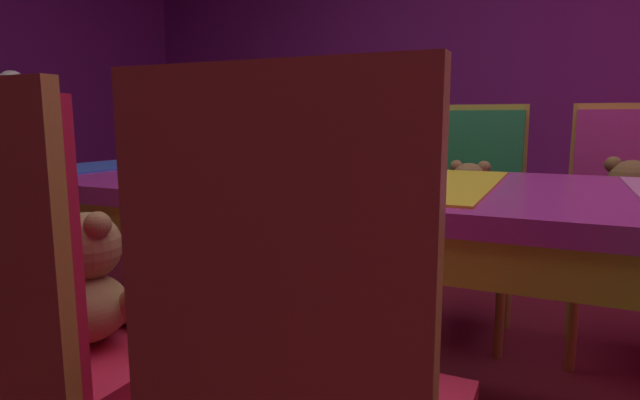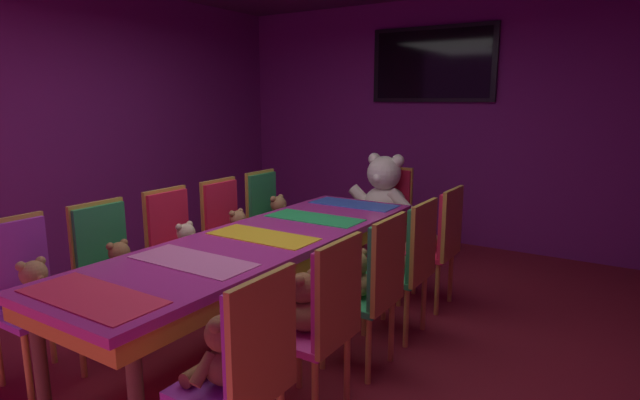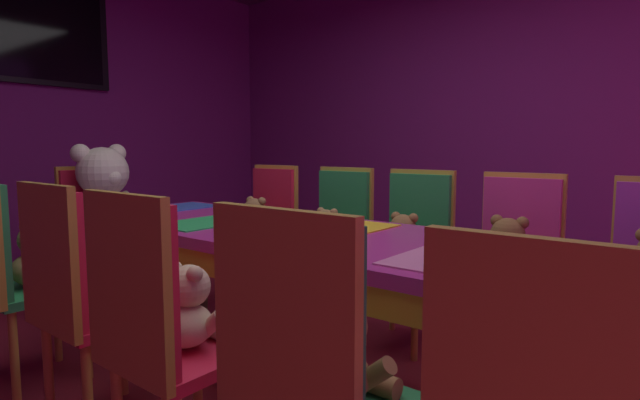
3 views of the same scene
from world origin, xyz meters
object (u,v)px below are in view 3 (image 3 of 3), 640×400
banquet_table (326,251)px  chair_left_4 (3,263)px  teddy_left_4 (38,259)px  teddy_left_2 (191,311)px  throne_chair (93,222)px  chair_left_2 (152,318)px  chair_right_3 (339,228)px  chair_right_4 (269,219)px  teddy_left_1 (341,357)px  chair_right_1 (516,250)px  teddy_right_1 (507,255)px  chair_left_3 (72,285)px  king_teddy_bear (105,202)px  teddy_right_4 (254,222)px  teddy_left_3 (108,281)px  teddy_right_2 (402,243)px  chair_left_1 (305,371)px  wall_tv (19,29)px  chair_right_2 (415,237)px  teddy_right_3 (325,234)px

banquet_table → chair_left_4: size_ratio=3.08×
chair_left_4 → teddy_left_4: chair_left_4 is taller
teddy_left_2 → throne_chair: (0.73, 2.07, 0.02)m
banquet_table → chair_left_2: bearing=-179.4°
throne_chair → chair_left_4: bearing=-44.1°
chair_right_3 → chair_right_4: bearing=-89.2°
teddy_left_2 → teddy_left_1: bearing=-88.6°
chair_right_1 → teddy_right_1: chair_right_1 is taller
chair_left_3 → king_teddy_bear: 1.59m
banquet_table → chair_left_3: bearing=147.1°
chair_left_2 → teddy_right_4: size_ratio=2.99×
banquet_table → teddy_left_3: banquet_table is taller
teddy_left_2 → teddy_right_2: size_ratio=0.96×
teddy_left_4 → teddy_right_1: bearing=-49.8°
teddy_left_1 → chair_right_1: size_ratio=0.30×
teddy_left_2 → chair_left_2: bearing=180.0°
teddy_left_3 → chair_right_1: bearing=-35.3°
chair_right_1 → chair_left_1: bearing=1.8°
teddy_left_3 → teddy_left_4: size_ratio=0.91×
teddy_right_1 → teddy_right_2: 0.57m
chair_right_4 → wall_tv: bearing=-66.0°
wall_tv → teddy_right_2: bearing=-77.0°
throne_chair → chair_right_1: bearing=18.1°
banquet_table → chair_left_4: (-0.88, 1.15, -0.06)m
teddy_right_2 → chair_right_3: size_ratio=0.32×
chair_right_2 → teddy_left_1: bearing=21.7°
chair_left_3 → chair_left_4: 0.60m
chair_right_3 → wall_tv: wall_tv is taller
teddy_left_4 → throne_chair: 1.17m
chair_left_3 → chair_right_4: (1.71, 0.63, 0.00)m
teddy_left_3 → chair_left_4: bearing=105.5°
chair_left_3 → wall_tv: bearing=71.4°
teddy_right_3 → chair_left_2: bearing=19.8°
chair_left_2 → wall_tv: bearing=74.3°
banquet_table → chair_right_4: (0.85, 1.19, -0.06)m
chair_left_3 → teddy_left_4: 0.61m
chair_right_2 → teddy_right_2: 0.14m
throne_chair → teddy_right_3: bearing=25.6°
teddy_right_2 → teddy_right_3: (0.01, 0.55, -0.01)m
teddy_left_2 → chair_right_3: bearing=19.8°
throne_chair → wall_tv: wall_tv is taller
teddy_left_1 → chair_right_4: (1.57, 1.80, 0.02)m
teddy_right_3 → teddy_right_1: bearing=89.5°
banquet_table → king_teddy_bear: bearing=90.0°
teddy_left_4 → chair_right_3: 1.70m
teddy_left_3 → banquet_table: bearing=-37.9°
teddy_left_1 → teddy_right_1: 1.43m
chair_right_1 → king_teddy_bear: king_teddy_bear is taller
teddy_right_2 → chair_left_2: bearing=1.0°
wall_tv → chair_right_3: bearing=-71.3°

